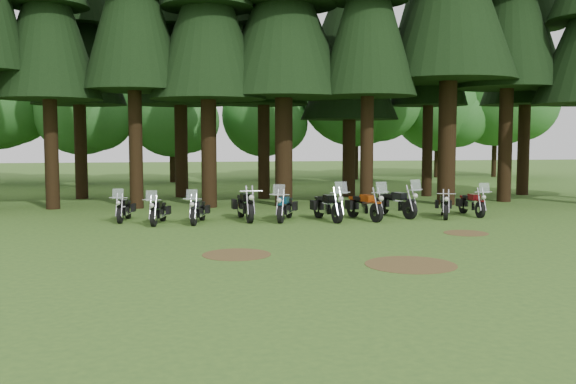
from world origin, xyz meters
The scene contains 24 objects.
ground centered at (0.00, 0.00, 0.00)m, with size 120.00×120.00×0.00m, color #345820.
pine_back_2 centered at (-4.38, 14.40, 9.76)m, with size 4.85×4.85×16.30m.
pine_back_4 centered at (4.04, 13.25, 8.25)m, with size 4.94×4.94×13.78m.
pine_back_5 centered at (8.07, 12.86, 9.78)m, with size 3.94×3.94×16.33m.
pine_back_6 centered at (13.36, 12.79, 9.93)m, with size 4.59×4.59×16.58m.
decid_2 centered at (-10.43, 24.78, 4.95)m, with size 6.72×6.53×8.40m.
decid_3 centered at (-4.71, 25.13, 4.51)m, with size 6.12×5.95×7.65m.
decid_4 centered at (1.58, 26.32, 4.37)m, with size 5.93×5.76×7.41m.
decid_5 centered at (8.29, 25.71, 6.23)m, with size 8.45×8.21×10.56m.
decid_6 centered at (14.85, 27.01, 5.20)m, with size 7.06×6.86×8.82m.
decid_7 centered at (19.46, 26.83, 6.22)m, with size 8.44×8.20×10.55m.
dirt_patch_0 centered at (-3.00, -2.00, 0.01)m, with size 1.80×1.80×0.01m, color #4C3D1E.
dirt_patch_1 centered at (4.50, 0.50, 0.01)m, with size 1.40×1.40×0.01m, color #4C3D1E.
dirt_patch_2 centered at (1.00, -4.00, 0.01)m, with size 2.20×2.20×0.01m, color #4C3D1E.
motorcycle_0 centered at (-6.46, 5.32, 0.42)m, with size 0.50×2.01×1.26m.
motorcycle_1 centered at (-5.20, 4.31, 0.42)m, with size 0.64×2.01×1.26m.
motorcycle_2 centered at (-3.83, 4.31, 0.43)m, with size 0.72×2.02×1.28m.
motorcycle_3 centered at (-2.10, 4.86, 0.51)m, with size 0.43×2.45×1.00m.
motorcycle_4 centered at (-0.68, 4.48, 0.47)m, with size 1.05×2.18×1.40m.
motorcycle_5 centered at (0.86, 4.22, 0.50)m, with size 0.75×2.38×1.50m.
motorcycle_6 centered at (2.25, 4.24, 0.49)m, with size 0.92×2.32×1.47m.
motorcycle_7 centered at (3.68, 4.85, 0.50)m, with size 1.08×2.33×1.50m.
motorcycle_8 centered at (5.40, 4.34, 0.43)m, with size 0.81×2.01×0.85m.
motorcycle_9 centered at (6.70, 4.75, 0.45)m, with size 0.40×2.12×1.34m.
Camera 1 is at (-4.38, -18.44, 3.06)m, focal length 40.00 mm.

